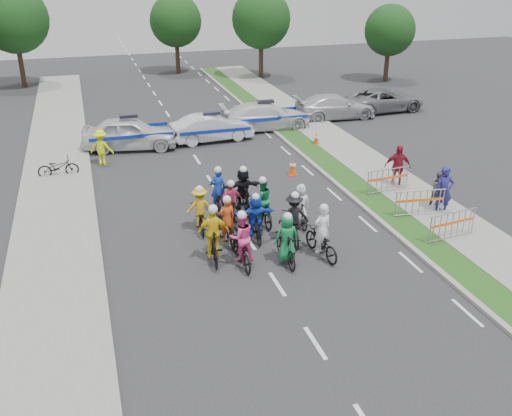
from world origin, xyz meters
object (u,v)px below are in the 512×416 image
object	(u,v)px
spectator_1	(439,190)
cone_1	(316,139)
rider_9	(231,208)
cone_0	(293,167)
rider_6	(227,229)
rider_10	(200,213)
rider_2	(241,245)
rider_1	(286,243)
rider_5	(255,220)
tree_3	(14,19)
rider_7	(300,209)
barrier_0	(452,227)
rider_3	(213,239)
rider_11	(243,193)
civilian_suv	(384,100)
spectator_0	(444,191)
barrier_2	(388,181)
tree_1	(261,19)
marshal_hiviz	(101,148)
rider_8	(262,206)
parked_bike	(58,167)
rider_4	(293,222)
spectator_2	(397,167)
police_car_2	(266,116)
barrier_1	(419,204)
police_car_1	(212,128)
police_car_0	(130,133)
rider_12	(218,197)
tree_2	(390,30)
tree_4	(176,21)
rider_0	(321,239)

from	to	relation	value
spectator_1	cone_1	world-z (taller)	spectator_1
rider_9	cone_0	size ratio (longest dim) A/B	2.58
rider_6	rider_10	size ratio (longest dim) A/B	1.06
rider_2	rider_1	bearing A→B (deg)	165.70
rider_5	rider_6	world-z (taller)	rider_6
cone_1	tree_3	size ratio (longest dim) A/B	0.10
rider_7	barrier_0	bearing A→B (deg)	150.99
rider_3	rider_6	distance (m)	1.18
rider_11	civilian_suv	world-z (taller)	rider_11
rider_2	rider_10	world-z (taller)	rider_2
cone_0	spectator_0	bearing A→B (deg)	-54.91
barrier_2	tree_1	world-z (taller)	tree_1
marshal_hiviz	rider_1	bearing A→B (deg)	136.21
spectator_0	cone_1	xyz separation A→B (m)	(-1.31, 9.34, -0.61)
rider_3	spectator_0	bearing A→B (deg)	-167.45
marshal_hiviz	tree_3	size ratio (longest dim) A/B	0.23
rider_8	parked_bike	xyz separation A→B (m)	(-7.25, 7.31, -0.24)
rider_4	tree_1	bearing A→B (deg)	-95.33
barrier_0	barrier_2	world-z (taller)	same
spectator_2	police_car_2	bearing A→B (deg)	124.40
barrier_0	spectator_1	bearing A→B (deg)	65.43
rider_3	barrier_1	xyz separation A→B (m)	(8.20, 0.95, -0.21)
police_car_1	spectator_1	size ratio (longest dim) A/B	2.81
civilian_suv	spectator_2	bearing A→B (deg)	150.44
rider_9	police_car_0	bearing A→B (deg)	-82.10
rider_8	barrier_2	xyz separation A→B (m)	(5.85, 1.17, -0.14)
rider_6	rider_11	distance (m)	2.76
rider_3	rider_12	distance (m)	3.83
spectator_1	rider_8	bearing A→B (deg)	172.49
rider_12	police_car_0	size ratio (longest dim) A/B	0.41
civilian_suv	barrier_1	world-z (taller)	civilian_suv
barrier_2	rider_9	bearing A→B (deg)	-172.30
rider_10	police_car_0	world-z (taller)	rider_10
rider_11	rider_10	bearing A→B (deg)	27.44
rider_5	tree_2	distance (m)	29.20
police_car_1	spectator_0	bearing A→B (deg)	-156.83
police_car_1	cone_1	size ratio (longest dim) A/B	6.17
spectator_0	police_car_1	bearing A→B (deg)	132.36
rider_11	marshal_hiviz	bearing A→B (deg)	-58.23
rider_1	marshal_hiviz	size ratio (longest dim) A/B	1.08
barrier_2	tree_4	distance (m)	29.08
spectator_1	spectator_2	xyz separation A→B (m)	(-0.46, 2.42, 0.18)
rider_2	rider_5	bearing A→B (deg)	-121.77
spectator_0	spectator_1	size ratio (longest dim) A/B	1.24
rider_7	spectator_1	xyz separation A→B (m)	(5.75, -0.15, 0.11)
rider_11	police_car_0	size ratio (longest dim) A/B	0.40
rider_0	cone_0	world-z (taller)	rider_0
civilian_suv	barrier_1	distance (m)	16.15
rider_0	rider_12	distance (m)	5.05
tree_3	rider_2	bearing A→B (deg)	-74.80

